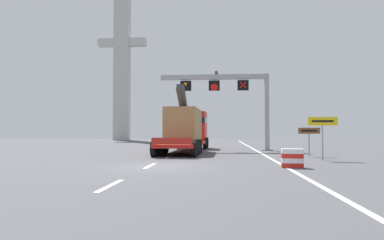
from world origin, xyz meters
TOP-DOWN VIEW (x-y plane):
  - ground at (0.00, 0.00)m, footprint 112.00×112.00m
  - lane_markings at (-0.49, 31.56)m, footprint 0.20×77.72m
  - edge_line_right at (6.20, 12.00)m, footprint 0.20×63.00m
  - overhead_lane_gantry at (3.90, 14.69)m, footprint 10.13×0.90m
  - heavy_haul_truck_red at (0.16, 13.39)m, footprint 3.41×14.13m
  - exit_sign_yellow at (9.16, 4.46)m, footprint 1.76×0.15m
  - tourist_info_sign_brown at (9.14, 7.51)m, footprint 1.48×0.15m
  - crash_barrier_striped at (6.46, 0.03)m, footprint 1.04×0.58m
  - bridge_pylon_distant at (-15.42, 46.43)m, footprint 9.00×2.00m

SIDE VIEW (x-z plane):
  - ground at x=0.00m, z-range 0.00..0.00m
  - edge_line_right at x=6.20m, z-range 0.00..0.01m
  - lane_markings at x=-0.49m, z-range 0.00..0.01m
  - crash_barrier_striped at x=6.46m, z-range 0.00..0.90m
  - tourist_info_sign_brown at x=9.14m, z-range 0.52..2.49m
  - heavy_haul_truck_red at x=0.16m, z-range -0.66..4.64m
  - exit_sign_yellow at x=9.16m, z-range 0.71..3.31m
  - overhead_lane_gantry at x=3.90m, z-range 1.89..9.12m
  - bridge_pylon_distant at x=-15.42m, z-range 0.39..30.05m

